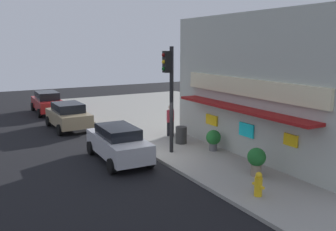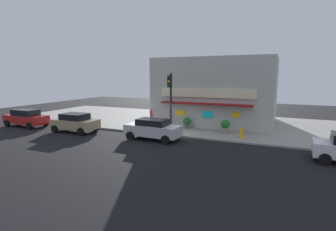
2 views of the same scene
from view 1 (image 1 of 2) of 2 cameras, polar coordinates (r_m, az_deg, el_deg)
ground_plane at (r=16.55m, az=-2.53°, el=-6.70°), size 58.48×58.48×0.00m
sidewalk at (r=20.13m, az=13.95°, el=-3.58°), size 38.99×12.80×0.14m
corner_building at (r=18.84m, az=21.83°, el=4.90°), size 11.06×9.14×6.29m
traffic_light at (r=16.24m, az=0.23°, el=4.75°), size 0.32×0.58×4.86m
fire_hydrant at (r=12.45m, az=14.10°, el=-10.52°), size 0.50×0.26×0.83m
trash_can at (r=18.31m, az=2.09°, el=-3.10°), size 0.57×0.57×0.86m
pedestrian at (r=19.57m, az=0.38°, el=-0.65°), size 0.44×0.50×1.72m
potted_plant_by_doorway at (r=14.18m, az=13.82°, el=-6.71°), size 0.71×0.71×1.09m
potted_plant_by_window at (r=17.14m, az=7.20°, el=-3.63°), size 0.70×0.70×0.99m
parked_car_tan at (r=22.79m, az=-15.48°, el=-0.01°), size 4.03×2.14×1.59m
parked_car_silver at (r=16.07m, az=-7.89°, el=-4.30°), size 4.26×1.98×1.56m
parked_car_red at (r=28.58m, az=-18.54°, el=2.02°), size 4.44×1.99×1.62m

